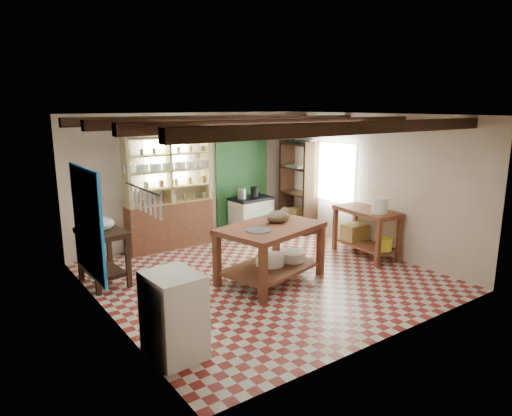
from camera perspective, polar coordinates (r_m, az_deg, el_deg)
floor at (r=7.56m, az=0.84°, el=-8.62°), size 5.00×5.00×0.02m
ceiling at (r=7.04m, az=0.91°, el=11.57°), size 5.00×5.00×0.02m
wall_back at (r=9.29m, az=-8.30°, el=3.68°), size 5.00×0.04×2.60m
wall_front at (r=5.43m, az=16.68°, el=-3.24°), size 5.00×0.04×2.60m
wall_left at (r=6.09m, az=-18.48°, el=-1.66°), size 0.04×5.00×2.60m
wall_right at (r=8.87m, az=14.03°, el=3.01°), size 0.04×5.00×2.60m
ceiling_beams at (r=7.04m, az=0.90°, el=10.60°), size 5.00×3.80×0.15m
blue_wall_patch at (r=6.99m, az=-20.33°, el=-1.68°), size 0.04×1.40×1.60m
green_wall_patch at (r=9.89m, az=-1.75°, el=4.07°), size 1.30×0.04×2.30m
window_back at (r=9.00m, az=-11.17°, el=5.86°), size 0.90×0.02×0.80m
window_right at (r=9.51m, az=9.42°, el=4.47°), size 0.02×1.30×1.20m
utensil_rail at (r=4.89m, az=-14.02°, el=0.96°), size 0.06×0.90×0.28m
pot_rack at (r=9.45m, az=-0.36°, el=9.34°), size 0.86×0.12×0.36m
shelving_unit at (r=8.92m, az=-10.84°, el=1.91°), size 1.70×0.34×2.20m
tall_rack at (r=10.02m, az=5.31°, el=2.69°), size 0.40×0.86×2.00m
work_table at (r=7.25m, az=1.82°, el=-5.69°), size 1.80×1.41×0.91m
stove at (r=9.80m, az=-0.63°, el=-0.99°), size 0.88×0.63×0.83m
prep_table at (r=7.51m, az=-18.54°, el=-5.85°), size 0.65×0.90×0.87m
white_cabinet at (r=5.24m, az=-10.24°, el=-13.05°), size 0.58×0.68×0.97m
right_counter at (r=8.66m, az=13.56°, el=-3.00°), size 0.72×1.29×0.89m
cat at (r=7.31m, az=2.79°, el=-1.07°), size 0.50×0.45×0.19m
steel_tray at (r=6.83m, az=0.31°, el=-2.78°), size 0.46×0.46×0.02m
basin_large at (r=7.36m, az=1.76°, el=-6.49°), size 0.55×0.55×0.16m
basin_small at (r=7.57m, az=4.57°, el=-6.01°), size 0.51×0.51×0.15m
kettle_left at (r=9.54m, az=-1.81°, el=1.81°), size 0.20×0.20×0.21m
kettle_right at (r=9.75m, az=-0.18°, el=2.05°), size 0.18×0.18×0.21m
enamel_bowl at (r=7.36m, az=-18.83°, el=-1.88°), size 0.43×0.43×0.20m
white_bucket at (r=8.25m, az=15.21°, el=0.30°), size 0.30×0.30×0.28m
wicker_basket at (r=8.89m, az=12.20°, el=-2.93°), size 0.45×0.37×0.30m
yellow_tub at (r=8.39m, az=15.66°, el=-4.37°), size 0.32×0.32×0.21m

